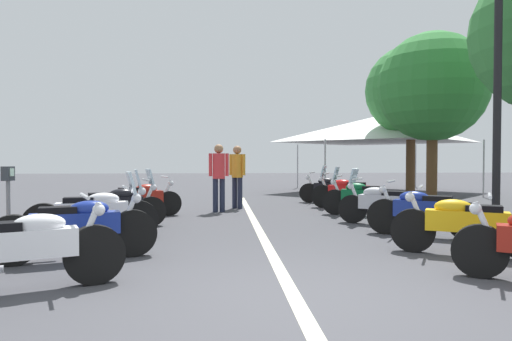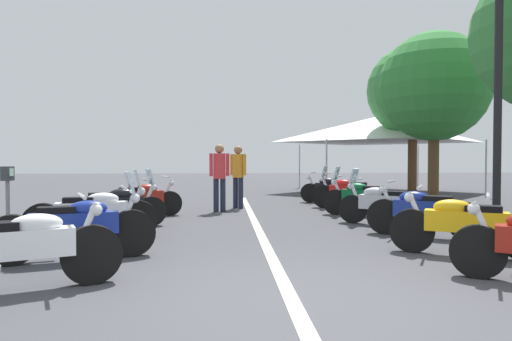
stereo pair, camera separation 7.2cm
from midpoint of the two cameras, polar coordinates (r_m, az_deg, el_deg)
name	(u,v)px [view 1 (the left image)]	position (r m, az deg, el deg)	size (l,w,h in m)	color
ground_plane	(296,301)	(4.71, 4.59, -15.91)	(80.00, 80.00, 0.00)	#424247
lane_centre_stripe	(260,232)	(8.86, 0.26, -7.65)	(15.49, 0.16, 0.01)	beige
motorcycle_left_row_0	(23,249)	(5.47, -27.34, -8.61)	(1.02, 2.02, 1.01)	black
motorcycle_left_row_1	(78,226)	(6.82, -21.53, -6.46)	(0.91, 2.15, 1.23)	black
motorcycle_left_row_2	(94,213)	(8.36, -19.68, -5.01)	(0.78, 2.19, 1.22)	black
motorcycle_left_row_3	(115,206)	(9.71, -17.38, -4.19)	(0.99, 2.06, 1.20)	black
motorcycle_left_row_4	(140,199)	(11.33, -14.44, -3.43)	(1.04, 1.97, 0.98)	black
motorcycle_right_row_1	(465,224)	(7.31, 24.28, -6.10)	(1.14, 1.93, 1.01)	black
motorcycle_right_row_2	(423,211)	(8.80, 19.86, -4.78)	(1.22, 1.81, 1.01)	black
motorcycle_right_row_3	(382,203)	(10.07, 15.23, -3.97)	(1.23, 1.71, 1.20)	black
motorcycle_right_row_4	(362,197)	(11.59, 12.91, -3.22)	(1.05, 1.91, 1.21)	black
motorcycle_right_row_5	(348,192)	(13.17, 11.16, -2.62)	(1.07, 2.00, 1.22)	black
motorcycle_right_row_6	(331,189)	(14.67, 9.18, -2.28)	(1.04, 1.96, 0.99)	black
street_lamp_twin_globe	(498,36)	(9.76, 27.69, 14.58)	(0.32, 1.22, 5.42)	black
parking_meter	(8,192)	(8.01, -28.66, -2.36)	(0.19, 0.15, 1.29)	slate
bystander_0	(219,172)	(12.10, -4.82, -0.20)	(0.32, 0.53, 1.79)	#1E2338
bystander_1	(237,172)	(12.94, -2.50, -0.13)	(0.35, 0.44, 1.77)	#1E2338
roadside_tree_0	(433,87)	(15.00, 20.97, 9.63)	(3.27, 3.27, 5.21)	brown
roadside_tree_1	(411,91)	(17.76, 18.61, 9.34)	(3.27, 3.27, 5.52)	brown
event_tent	(378,129)	(20.00, 14.81, 4.99)	(6.49, 6.49, 3.20)	white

